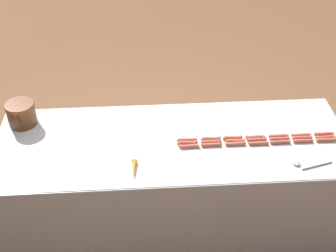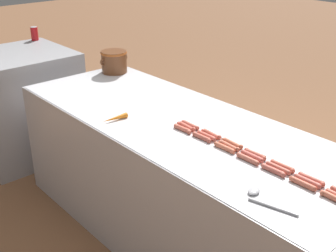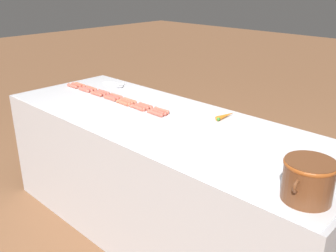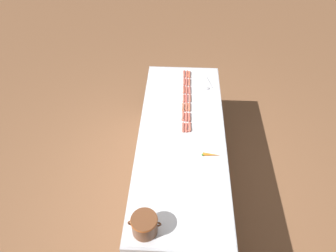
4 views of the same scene
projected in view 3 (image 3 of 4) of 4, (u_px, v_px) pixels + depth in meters
name	position (u px, v px, depth m)	size (l,w,h in m)	color
ground_plane	(164.00, 229.00, 2.72)	(20.00, 20.00, 0.00)	brown
griddle_counter	(164.00, 177.00, 2.57)	(0.89, 2.47, 0.84)	#BCBCC1
hot_dog_0	(80.00, 85.00, 3.14)	(0.03, 0.14, 0.03)	#CE674B
hot_dog_1	(91.00, 88.00, 3.04)	(0.03, 0.14, 0.03)	#C46047
hot_dog_2	(104.00, 92.00, 2.94)	(0.03, 0.14, 0.03)	#C35D4E
hot_dog_3	(116.00, 96.00, 2.84)	(0.03, 0.14, 0.03)	#C3644F
hot_dog_4	(130.00, 101.00, 2.73)	(0.03, 0.14, 0.03)	#CD684B
hot_dog_5	(146.00, 106.00, 2.63)	(0.03, 0.14, 0.03)	#C15B49
hot_dog_6	(161.00, 110.00, 2.53)	(0.03, 0.14, 0.03)	#CC624D
hot_dog_7	(77.00, 85.00, 3.13)	(0.03, 0.14, 0.03)	#CD5B48
hot_dog_8	(88.00, 89.00, 3.02)	(0.03, 0.14, 0.03)	#C05B4F
hot_dog_9	(100.00, 93.00, 2.91)	(0.03, 0.14, 0.03)	#C15D4D
hot_dog_10	(113.00, 97.00, 2.81)	(0.03, 0.14, 0.03)	#C5594F
hot_dog_11	(126.00, 101.00, 2.71)	(0.03, 0.14, 0.03)	#BF624A
hot_dog_12	(142.00, 107.00, 2.61)	(0.03, 0.14, 0.03)	#CA5B4B
hot_dog_13	(158.00, 112.00, 2.50)	(0.03, 0.14, 0.03)	#CC5D4C
hot_dog_14	(72.00, 86.00, 3.10)	(0.03, 0.14, 0.03)	#CD614F
hot_dog_15	(84.00, 90.00, 3.00)	(0.03, 0.14, 0.03)	#CD5F4E
hot_dog_16	(96.00, 94.00, 2.90)	(0.03, 0.14, 0.03)	#C85C49
hot_dog_17	(110.00, 98.00, 2.79)	(0.03, 0.14, 0.03)	#C05D4A
hot_dog_18	(123.00, 103.00, 2.68)	(0.03, 0.14, 0.03)	#C66649
hot_dog_19	(138.00, 108.00, 2.59)	(0.03, 0.14, 0.03)	#CD614D
hot_dog_20	(155.00, 113.00, 2.48)	(0.03, 0.14, 0.03)	#BF5F4E
bean_pot	(309.00, 178.00, 1.51)	(0.26, 0.21, 0.17)	brown
serving_spoon	(118.00, 85.00, 3.14)	(0.11, 0.27, 0.02)	#B7B7BC
carrot	(225.00, 116.00, 2.43)	(0.18, 0.04, 0.03)	orange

